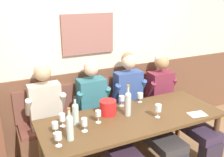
% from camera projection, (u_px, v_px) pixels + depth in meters
% --- Properties ---
extents(room_wall_back, '(6.80, 0.12, 2.80)m').
position_uv_depth(room_wall_back, '(99.00, 47.00, 3.64)').
color(room_wall_back, beige).
rests_on(room_wall_back, ground).
extents(wood_wainscot_panel, '(6.80, 0.03, 1.08)m').
position_uv_depth(wood_wainscot_panel, '(101.00, 103.00, 3.88)').
color(wood_wainscot_panel, brown).
rests_on(wood_wainscot_panel, ground).
extents(wall_bench, '(2.48, 0.42, 0.94)m').
position_uv_depth(wall_bench, '(107.00, 125.00, 3.78)').
color(wall_bench, brown).
rests_on(wall_bench, ground).
extents(dining_table, '(2.18, 0.84, 0.75)m').
position_uv_depth(dining_table, '(132.00, 123.00, 3.05)').
color(dining_table, brown).
rests_on(dining_table, ground).
extents(person_center_right_seat, '(0.50, 1.30, 1.34)m').
position_uv_depth(person_center_right_seat, '(53.00, 128.00, 2.99)').
color(person_center_right_seat, '#243437').
rests_on(person_center_right_seat, ground).
extents(person_center_left_seat, '(0.48, 1.30, 1.29)m').
position_uv_depth(person_center_left_seat, '(102.00, 118.00, 3.26)').
color(person_center_left_seat, '#33302F').
rests_on(person_center_left_seat, ground).
extents(person_right_seat, '(0.51, 1.30, 1.34)m').
position_uv_depth(person_right_seat, '(140.00, 108.00, 3.48)').
color(person_right_seat, '#2C2B32').
rests_on(person_right_seat, ground).
extents(person_left_seat, '(0.47, 1.30, 1.26)m').
position_uv_depth(person_left_seat, '(173.00, 101.00, 3.73)').
color(person_left_seat, '#2E2634').
rests_on(person_left_seat, ground).
extents(ice_bucket, '(0.20, 0.20, 0.17)m').
position_uv_depth(ice_bucket, '(108.00, 107.00, 3.07)').
color(ice_bucket, red).
rests_on(ice_bucket, dining_table).
extents(wine_bottle_amber_mid, '(0.08, 0.08, 0.38)m').
position_uv_depth(wine_bottle_amber_mid, '(128.00, 103.00, 3.01)').
color(wine_bottle_amber_mid, '#B3C6BF').
rests_on(wine_bottle_amber_mid, dining_table).
extents(wine_bottle_clear_water, '(0.07, 0.07, 0.33)m').
position_uv_depth(wine_bottle_clear_water, '(75.00, 113.00, 2.81)').
color(wine_bottle_clear_water, '#AFC7BC').
rests_on(wine_bottle_clear_water, dining_table).
extents(wine_bottle_green_tall, '(0.07, 0.07, 0.35)m').
position_uv_depth(wine_bottle_green_tall, '(70.00, 126.00, 2.51)').
color(wine_bottle_green_tall, silver).
rests_on(wine_bottle_green_tall, dining_table).
extents(wine_glass_mid_left, '(0.07, 0.07, 0.14)m').
position_uv_depth(wine_glass_mid_left, '(58.00, 137.00, 2.43)').
color(wine_glass_mid_left, silver).
rests_on(wine_glass_mid_left, dining_table).
extents(wine_glass_left_end, '(0.08, 0.08, 0.16)m').
position_uv_depth(wine_glass_left_end, '(158.00, 109.00, 2.98)').
color(wine_glass_left_end, silver).
rests_on(wine_glass_left_end, dining_table).
extents(wine_glass_center_rear, '(0.07, 0.07, 0.15)m').
position_uv_depth(wine_glass_center_rear, '(84.00, 123.00, 2.68)').
color(wine_glass_center_rear, silver).
rests_on(wine_glass_center_rear, dining_table).
extents(wine_glass_mid_right, '(0.07, 0.07, 0.13)m').
position_uv_depth(wine_glass_mid_right, '(55.00, 126.00, 2.64)').
color(wine_glass_mid_right, silver).
rests_on(wine_glass_mid_right, dining_table).
extents(wine_glass_right_end, '(0.07, 0.07, 0.15)m').
position_uv_depth(wine_glass_right_end, '(62.00, 118.00, 2.78)').
color(wine_glass_right_end, silver).
rests_on(wine_glass_right_end, dining_table).
extents(wine_glass_by_bottle, '(0.06, 0.06, 0.15)m').
position_uv_depth(wine_glass_by_bottle, '(98.00, 114.00, 2.86)').
color(wine_glass_by_bottle, silver).
rests_on(wine_glass_by_bottle, dining_table).
extents(wine_glass_near_bucket, '(0.08, 0.08, 0.13)m').
position_uv_depth(wine_glass_near_bucket, '(140.00, 96.00, 3.40)').
color(wine_glass_near_bucket, silver).
rests_on(wine_glass_near_bucket, dining_table).
extents(wine_glass_center_front, '(0.07, 0.07, 0.14)m').
position_uv_depth(wine_glass_center_front, '(122.00, 99.00, 3.29)').
color(wine_glass_center_front, silver).
rests_on(wine_glass_center_front, dining_table).
extents(tasting_sheet_left_guest, '(0.23, 0.18, 0.00)m').
position_uv_depth(tasting_sheet_left_guest, '(197.00, 114.00, 3.09)').
color(tasting_sheet_left_guest, white).
rests_on(tasting_sheet_left_guest, dining_table).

